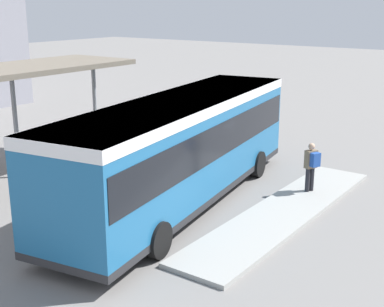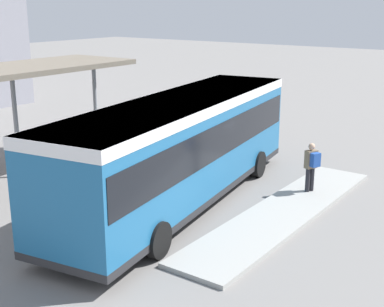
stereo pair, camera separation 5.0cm
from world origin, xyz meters
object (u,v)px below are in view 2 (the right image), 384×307
object	(u,v)px
city_bus	(181,144)
bicycle_blue	(235,119)
potted_planter_near_shelter	(121,151)
pedestrian_waiting	(312,164)
bicycle_white	(248,122)

from	to	relation	value
city_bus	bicycle_blue	distance (m)	10.99
potted_planter_near_shelter	pedestrian_waiting	bearing A→B (deg)	-75.01
city_bus	pedestrian_waiting	bearing A→B (deg)	-53.67
city_bus	bicycle_blue	bearing A→B (deg)	13.66
bicycle_blue	potted_planter_near_shelter	bearing A→B (deg)	86.11
bicycle_white	city_bus	bearing A→B (deg)	-72.77
pedestrian_waiting	potted_planter_near_shelter	bearing A→B (deg)	39.84
pedestrian_waiting	bicycle_blue	world-z (taller)	pedestrian_waiting
pedestrian_waiting	bicycle_blue	distance (m)	10.06
pedestrian_waiting	city_bus	bearing A→B (deg)	70.23
bicycle_white	pedestrian_waiting	bearing A→B (deg)	-48.87
city_bus	bicycle_blue	size ratio (longest dim) A/B	7.00
city_bus	potted_planter_near_shelter	distance (m)	3.99
potted_planter_near_shelter	bicycle_white	bearing A→B (deg)	-2.21
bicycle_white	potted_planter_near_shelter	bearing A→B (deg)	-93.64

